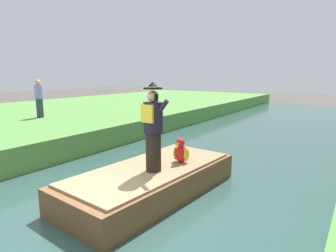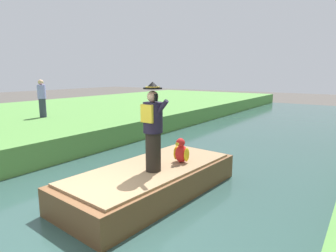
{
  "view_description": "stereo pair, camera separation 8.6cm",
  "coord_description": "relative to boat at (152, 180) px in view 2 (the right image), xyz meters",
  "views": [
    {
      "loc": [
        3.69,
        -2.92,
        2.72
      ],
      "look_at": [
        0.27,
        2.07,
        1.61
      ],
      "focal_mm": 30.66,
      "sensor_mm": 36.0,
      "label": 1
    },
    {
      "loc": [
        3.76,
        -2.87,
        2.72
      ],
      "look_at": [
        0.27,
        2.07,
        1.61
      ],
      "focal_mm": 30.66,
      "sensor_mm": 36.0,
      "label": 2
    }
  ],
  "objects": [
    {
      "name": "ground_plane",
      "position": [
        0.0,
        -1.82,
        -0.4
      ],
      "size": [
        80.0,
        80.0,
        0.0
      ],
      "primitive_type": "plane",
      "color": "#4C4742"
    },
    {
      "name": "person_pirate",
      "position": [
        0.2,
        -0.18,
        1.23
      ],
      "size": [
        0.61,
        0.42,
        1.85
      ],
      "rotation": [
        0.0,
        0.0,
        -0.17
      ],
      "color": "black",
      "rests_on": "boat"
    },
    {
      "name": "person_bystander",
      "position": [
        -7.64,
        2.16,
        1.28
      ],
      "size": [
        0.34,
        0.34,
        1.6
      ],
      "color": "#33384C",
      "rests_on": "grass_bank_near"
    },
    {
      "name": "parrot_plush",
      "position": [
        0.35,
        0.65,
        0.55
      ],
      "size": [
        0.36,
        0.35,
        0.57
      ],
      "color": "red",
      "rests_on": "boat"
    },
    {
      "name": "boat",
      "position": [
        0.0,
        0.0,
        0.0
      ],
      "size": [
        2.07,
        4.31,
        0.61
      ],
      "color": "brown",
      "rests_on": "canal_water"
    },
    {
      "name": "canal_water",
      "position": [
        0.0,
        -1.82,
        -0.35
      ],
      "size": [
        7.01,
        48.0,
        0.1
      ],
      "primitive_type": "cube",
      "color": "#2D4C47",
      "rests_on": "ground"
    }
  ]
}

